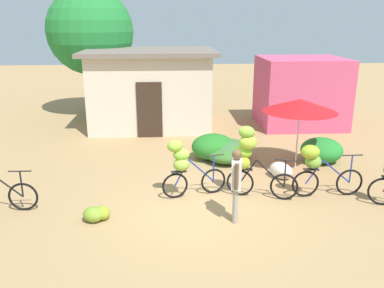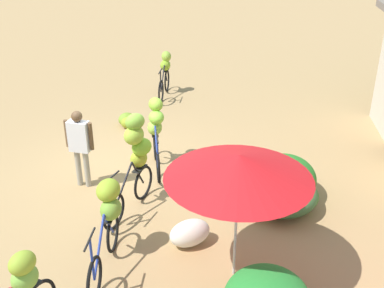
{
  "view_description": "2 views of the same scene",
  "coord_description": "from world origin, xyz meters",
  "px_view_note": "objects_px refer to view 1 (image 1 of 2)",
  "views": [
    {
      "loc": [
        -0.81,
        -8.26,
        4.12
      ],
      "look_at": [
        -0.23,
        1.53,
        1.04
      ],
      "focal_mm": 37.47,
      "sensor_mm": 36.0,
      "label": 1
    },
    {
      "loc": [
        8.37,
        2.36,
        4.9
      ],
      "look_at": [
        0.93,
        1.54,
        1.22
      ],
      "focal_mm": 44.19,
      "sensor_mm": 36.0,
      "label": 2
    }
  ],
  "objects_px": {
    "bicycle_by_shop": "(317,165)",
    "person_vendor": "(236,179)",
    "bicycle_near_pile": "(184,164)",
    "market_umbrella": "(300,105)",
    "bicycle_center_loaded": "(249,156)",
    "shop_pink": "(300,92)",
    "building_low": "(151,88)",
    "produce_sack": "(281,170)",
    "tree_behind_building": "(90,32)",
    "banana_pile_on_ground": "(97,214)"
  },
  "relations": [
    {
      "from": "bicycle_by_shop",
      "to": "person_vendor",
      "type": "bearing_deg",
      "value": -152.22
    },
    {
      "from": "bicycle_near_pile",
      "to": "market_umbrella",
      "type": "bearing_deg",
      "value": 28.19
    },
    {
      "from": "bicycle_center_loaded",
      "to": "bicycle_by_shop",
      "type": "xyz_separation_m",
      "value": [
        1.62,
        -0.08,
        -0.24
      ]
    },
    {
      "from": "shop_pink",
      "to": "bicycle_center_loaded",
      "type": "height_order",
      "value": "shop_pink"
    },
    {
      "from": "building_low",
      "to": "bicycle_near_pile",
      "type": "height_order",
      "value": "building_low"
    },
    {
      "from": "bicycle_by_shop",
      "to": "produce_sack",
      "type": "bearing_deg",
      "value": 113.41
    },
    {
      "from": "tree_behind_building",
      "to": "bicycle_by_shop",
      "type": "bearing_deg",
      "value": -53.45
    },
    {
      "from": "bicycle_near_pile",
      "to": "person_vendor",
      "type": "height_order",
      "value": "person_vendor"
    },
    {
      "from": "shop_pink",
      "to": "bicycle_near_pile",
      "type": "relative_size",
      "value": 2.04
    },
    {
      "from": "building_low",
      "to": "produce_sack",
      "type": "distance_m",
      "value": 6.95
    },
    {
      "from": "market_umbrella",
      "to": "shop_pink",
      "type": "bearing_deg",
      "value": 71.67
    },
    {
      "from": "market_umbrella",
      "to": "person_vendor",
      "type": "height_order",
      "value": "market_umbrella"
    },
    {
      "from": "bicycle_near_pile",
      "to": "bicycle_by_shop",
      "type": "relative_size",
      "value": 0.89
    },
    {
      "from": "tree_behind_building",
      "to": "person_vendor",
      "type": "xyz_separation_m",
      "value": [
        4.64,
        -10.26,
        -2.62
      ]
    },
    {
      "from": "market_umbrella",
      "to": "bicycle_near_pile",
      "type": "relative_size",
      "value": 1.31
    },
    {
      "from": "building_low",
      "to": "tree_behind_building",
      "type": "distance_m",
      "value": 3.99
    },
    {
      "from": "market_umbrella",
      "to": "produce_sack",
      "type": "relative_size",
      "value": 2.93
    },
    {
      "from": "bicycle_near_pile",
      "to": "bicycle_by_shop",
      "type": "distance_m",
      "value": 3.16
    },
    {
      "from": "building_low",
      "to": "bicycle_near_pile",
      "type": "xyz_separation_m",
      "value": [
        1.03,
        -6.77,
        -0.67
      ]
    },
    {
      "from": "building_low",
      "to": "shop_pink",
      "type": "relative_size",
      "value": 1.56
    },
    {
      "from": "bicycle_center_loaded",
      "to": "bicycle_by_shop",
      "type": "bearing_deg",
      "value": -2.77
    },
    {
      "from": "produce_sack",
      "to": "person_vendor",
      "type": "distance_m",
      "value": 2.92
    },
    {
      "from": "market_umbrella",
      "to": "banana_pile_on_ground",
      "type": "relative_size",
      "value": 2.97
    },
    {
      "from": "tree_behind_building",
      "to": "shop_pink",
      "type": "bearing_deg",
      "value": -15.53
    },
    {
      "from": "building_low",
      "to": "shop_pink",
      "type": "bearing_deg",
      "value": -1.49
    },
    {
      "from": "tree_behind_building",
      "to": "person_vendor",
      "type": "distance_m",
      "value": 11.56
    },
    {
      "from": "building_low",
      "to": "produce_sack",
      "type": "xyz_separation_m",
      "value": [
        3.68,
        -5.75,
        -1.29
      ]
    },
    {
      "from": "bicycle_center_loaded",
      "to": "bicycle_near_pile",
      "type": "bearing_deg",
      "value": 176.82
    },
    {
      "from": "market_umbrella",
      "to": "bicycle_near_pile",
      "type": "height_order",
      "value": "market_umbrella"
    },
    {
      "from": "market_umbrella",
      "to": "bicycle_center_loaded",
      "type": "bearing_deg",
      "value": -133.39
    },
    {
      "from": "building_low",
      "to": "tree_behind_building",
      "type": "relative_size",
      "value": 0.92
    },
    {
      "from": "banana_pile_on_ground",
      "to": "person_vendor",
      "type": "height_order",
      "value": "person_vendor"
    },
    {
      "from": "person_vendor",
      "to": "bicycle_by_shop",
      "type": "bearing_deg",
      "value": 27.78
    },
    {
      "from": "bicycle_center_loaded",
      "to": "tree_behind_building",
      "type": "bearing_deg",
      "value": 119.62
    },
    {
      "from": "bicycle_near_pile",
      "to": "person_vendor",
      "type": "distance_m",
      "value": 1.65
    },
    {
      "from": "tree_behind_building",
      "to": "bicycle_by_shop",
      "type": "height_order",
      "value": "tree_behind_building"
    },
    {
      "from": "market_umbrella",
      "to": "produce_sack",
      "type": "height_order",
      "value": "market_umbrella"
    },
    {
      "from": "tree_behind_building",
      "to": "bicycle_center_loaded",
      "type": "relative_size",
      "value": 3.08
    },
    {
      "from": "bicycle_near_pile",
      "to": "bicycle_center_loaded",
      "type": "height_order",
      "value": "bicycle_center_loaded"
    },
    {
      "from": "market_umbrella",
      "to": "building_low",
      "type": "bearing_deg",
      "value": 130.64
    },
    {
      "from": "tree_behind_building",
      "to": "market_umbrella",
      "type": "xyz_separation_m",
      "value": [
        6.89,
        -7.22,
        -1.75
      ]
    },
    {
      "from": "bicycle_near_pile",
      "to": "bicycle_center_loaded",
      "type": "distance_m",
      "value": 1.55
    },
    {
      "from": "shop_pink",
      "to": "bicycle_by_shop",
      "type": "height_order",
      "value": "shop_pink"
    },
    {
      "from": "market_umbrella",
      "to": "banana_pile_on_ground",
      "type": "distance_m",
      "value": 6.15
    },
    {
      "from": "market_umbrella",
      "to": "person_vendor",
      "type": "distance_m",
      "value": 3.88
    },
    {
      "from": "shop_pink",
      "to": "bicycle_near_pile",
      "type": "bearing_deg",
      "value": -126.44
    },
    {
      "from": "bicycle_center_loaded",
      "to": "person_vendor",
      "type": "height_order",
      "value": "bicycle_center_loaded"
    },
    {
      "from": "bicycle_near_pile",
      "to": "bicycle_by_shop",
      "type": "xyz_separation_m",
      "value": [
        3.16,
        -0.16,
        -0.05
      ]
    },
    {
      "from": "market_umbrella",
      "to": "bicycle_by_shop",
      "type": "height_order",
      "value": "market_umbrella"
    },
    {
      "from": "bicycle_near_pile",
      "to": "person_vendor",
      "type": "xyz_separation_m",
      "value": [
        1.02,
        -1.29,
        0.13
      ]
    }
  ]
}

